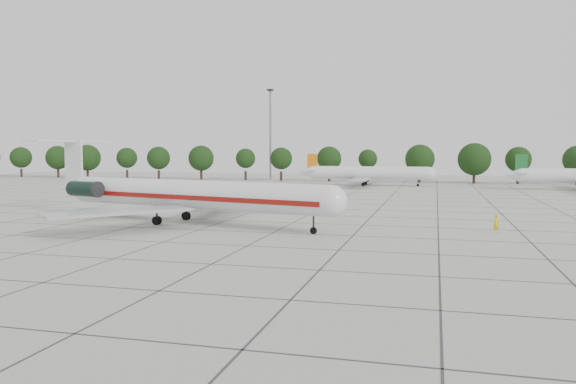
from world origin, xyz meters
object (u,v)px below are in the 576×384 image
object	(u,v)px
ground_crew	(496,224)
bg_airliner_c	(368,173)
floodlight_mast	(270,129)
main_airliner	(176,193)

from	to	relation	value
ground_crew	bg_airliner_c	size ratio (longest dim) A/B	0.07
bg_airliner_c	floodlight_mast	size ratio (longest dim) A/B	1.11
main_airliner	ground_crew	world-z (taller)	main_airliner
main_airliner	ground_crew	size ratio (longest dim) A/B	21.60
floodlight_mast	ground_crew	bearing A→B (deg)	-61.38
bg_airliner_c	ground_crew	bearing A→B (deg)	-73.56
ground_crew	main_airliner	bearing A→B (deg)	-29.41
main_airliner	bg_airliner_c	xyz separation A→B (m)	(13.36, 72.43, -0.47)
main_airliner	floodlight_mast	world-z (taller)	floodlight_mast
bg_airliner_c	floodlight_mast	xyz separation A→B (m)	(-30.39, 22.76, 11.37)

